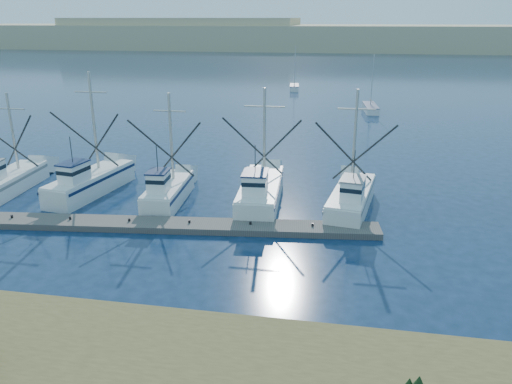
% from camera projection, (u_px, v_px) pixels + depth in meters
% --- Properties ---
extents(ground, '(500.00, 500.00, 0.00)m').
position_uv_depth(ground, '(275.00, 290.00, 25.28)').
color(ground, '#0C2136').
rests_on(ground, ground).
extents(floating_dock, '(30.70, 5.29, 0.41)m').
position_uv_depth(floating_dock, '(145.00, 224.00, 32.78)').
color(floating_dock, '#58534E').
rests_on(floating_dock, ground).
extents(dune_ridge, '(360.00, 60.00, 10.00)m').
position_uv_depth(dune_ridge, '(342.00, 37.00, 218.76)').
color(dune_ridge, tan).
rests_on(dune_ridge, ground).
extents(trawler_fleet, '(30.00, 9.37, 9.22)m').
position_uv_depth(trawler_fleet, '(179.00, 189.00, 37.28)').
color(trawler_fleet, white).
rests_on(trawler_fleet, ground).
extents(sailboat_near, '(2.26, 6.86, 8.10)m').
position_uv_depth(sailboat_near, '(370.00, 108.00, 73.21)').
color(sailboat_near, white).
rests_on(sailboat_near, ground).
extents(sailboat_far, '(2.13, 5.65, 8.10)m').
position_uv_depth(sailboat_far, '(294.00, 87.00, 94.84)').
color(sailboat_far, white).
rests_on(sailboat_far, ground).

